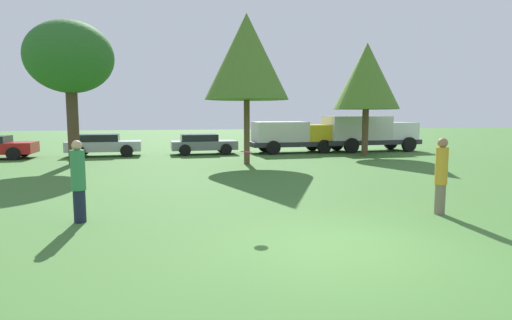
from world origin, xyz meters
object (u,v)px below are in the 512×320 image
at_px(person_thrower, 78,181).
at_px(frisbee, 246,152).
at_px(tree_0, 70,58).
at_px(delivery_truck_white, 368,132).
at_px(parked_car_grey, 203,143).
at_px(tree_2, 367,77).
at_px(person_catcher, 441,175).
at_px(parked_car_silver, 103,144).
at_px(delivery_truck_yellow, 291,135).
at_px(tree_1, 247,57).

distance_m(person_thrower, frisbee, 3.75).
bearing_deg(tree_0, delivery_truck_white, 11.86).
xyz_separation_m(tree_0, parked_car_grey, (6.48, 3.76, -4.38)).
height_order(tree_2, delivery_truck_white, tree_2).
bearing_deg(frisbee, person_catcher, -6.39).
relative_size(frisbee, parked_car_silver, 0.06).
distance_m(parked_car_grey, delivery_truck_white, 10.75).
relative_size(frisbee, delivery_truck_yellow, 0.05).
height_order(person_thrower, delivery_truck_yellow, delivery_truck_yellow).
bearing_deg(frisbee, parked_car_grey, 89.25).
relative_size(parked_car_silver, delivery_truck_white, 0.63).
bearing_deg(person_catcher, delivery_truck_white, -104.80).
xyz_separation_m(tree_2, delivery_truck_white, (1.60, 2.80, -3.27)).
relative_size(tree_1, delivery_truck_yellow, 1.34).
bearing_deg(delivery_truck_yellow, delivery_truck_white, -2.82).
bearing_deg(delivery_truck_yellow, parked_car_grey, 176.11).
height_order(frisbee, tree_1, tree_1).
bearing_deg(delivery_truck_white, tree_1, -152.36).
bearing_deg(person_thrower, parked_car_grey, 82.37).
bearing_deg(tree_2, frisbee, -126.06).
bearing_deg(parked_car_grey, tree_2, -20.47).
height_order(person_catcher, parked_car_silver, person_catcher).
distance_m(tree_2, delivery_truck_white, 4.59).
relative_size(person_catcher, parked_car_silver, 0.44).
xyz_separation_m(frisbee, delivery_truck_white, (10.94, 15.63, -0.27)).
xyz_separation_m(person_catcher, tree_2, (4.72, 13.35, 3.59)).
relative_size(person_thrower, frisbee, 7.02).
xyz_separation_m(person_catcher, delivery_truck_white, (6.32, 16.15, 0.32)).
bearing_deg(person_catcher, tree_1, -69.53).
height_order(person_catcher, parked_car_grey, person_catcher).
relative_size(frisbee, tree_1, 0.04).
relative_size(tree_1, tree_2, 1.11).
height_order(person_thrower, person_catcher, person_catcher).
bearing_deg(person_catcher, tree_0, -42.44).
xyz_separation_m(person_thrower, parked_car_grey, (3.88, 15.34, -0.28)).
bearing_deg(tree_0, tree_1, -11.33).
distance_m(frisbee, tree_1, 11.14).
distance_m(person_catcher, parked_car_grey, 16.88).
xyz_separation_m(tree_0, delivery_truck_white, (17.21, 3.62, -3.75)).
xyz_separation_m(person_catcher, delivery_truck_yellow, (1.07, 16.17, 0.15)).
xyz_separation_m(person_catcher, parked_car_silver, (-10.15, 16.26, -0.27)).
bearing_deg(person_catcher, parked_car_silver, -51.48).
bearing_deg(frisbee, person_thrower, 173.21).
distance_m(person_thrower, parked_car_silver, 15.42).
height_order(person_catcher, delivery_truck_yellow, delivery_truck_yellow).
relative_size(person_thrower, delivery_truck_white, 0.28).
relative_size(tree_0, parked_car_silver, 1.63).
xyz_separation_m(frisbee, parked_car_grey, (0.21, 15.77, -0.89)).
xyz_separation_m(person_catcher, parked_car_grey, (-4.42, 16.29, -0.30)).
distance_m(tree_1, delivery_truck_white, 11.11).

